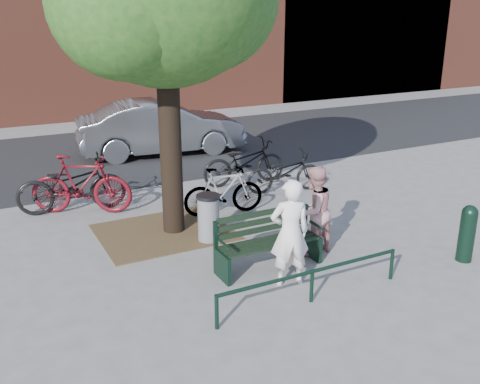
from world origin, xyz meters
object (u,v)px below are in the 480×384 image
bollard (467,231)px  person_right (313,211)px  bicycle_c (244,162)px  parked_car (161,128)px  park_bench (267,239)px  litter_bin (208,218)px  person_left (290,233)px

bollard → person_right: bearing=146.0°
bollard → bicycle_c: size_ratio=0.47×
bollard → parked_car: parked_car is taller
bicycle_c → parked_car: size_ratio=0.44×
park_bench → person_right: bearing=4.3°
person_right → bollard: person_right is taller
park_bench → bicycle_c: size_ratio=0.84×
person_right → bicycle_c: person_right is taller
bollard → litter_bin: 4.41m
person_left → parked_car: 8.49m
person_left → litter_bin: 2.12m
person_left → person_right: bearing=-127.4°
litter_bin → park_bench: bearing=-73.9°
parked_car → person_left: bearing=-179.8°
park_bench → parked_car: parked_car is taller
litter_bin → parked_car: (1.40, 6.39, 0.34)m
person_left → bicycle_c: person_left is taller
person_right → litter_bin: 1.92m
bollard → litter_bin: (-3.45, 2.74, -0.08)m
person_right → bicycle_c: 4.10m
park_bench → litter_bin: size_ratio=1.98×
bollard → park_bench: bearing=156.2°
litter_bin → parked_car: 6.55m
person_right → parked_car: bearing=-106.5°
person_left → bicycle_c: 5.05m
litter_bin → bicycle_c: bicycle_c is taller
park_bench → bicycle_c: bearing=66.7°
person_right → bollard: size_ratio=1.59×
person_left → litter_bin: bearing=-63.5°
park_bench → parked_car: size_ratio=0.37×
park_bench → person_right: (0.95, 0.07, 0.30)m
park_bench → person_right: person_right is taller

